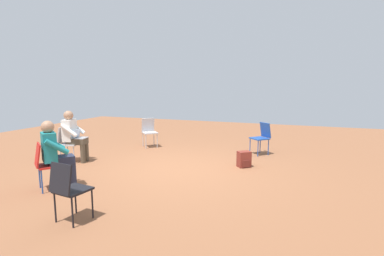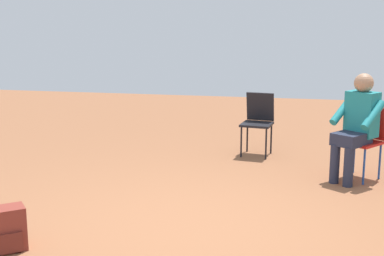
{
  "view_description": "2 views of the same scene",
  "coord_description": "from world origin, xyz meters",
  "views": [
    {
      "loc": [
        -2.6,
        5.9,
        1.88
      ],
      "look_at": [
        -0.32,
        -0.13,
        0.92
      ],
      "focal_mm": 28.0,
      "sensor_mm": 36.0,
      "label": 1
    },
    {
      "loc": [
        0.94,
        -4.35,
        1.84
      ],
      "look_at": [
        -0.01,
        0.12,
        0.91
      ],
      "focal_mm": 50.0,
      "sensor_mm": 36.0,
      "label": 2
    }
  ],
  "objects": [
    {
      "name": "ground_plane",
      "position": [
        0.0,
        0.0,
        0.0
      ],
      "size": [
        16.73,
        16.73,
        0.0
      ],
      "primitive_type": "plane",
      "color": "brown"
    },
    {
      "name": "chair_northeast",
      "position": [
        1.63,
        2.02,
        0.5
      ],
      "size": [
        0.57,
        0.58,
        0.85
      ],
      "rotation": [
        0.0,
        0.0,
        2.5
      ],
      "color": "red",
      "rests_on": "ground"
    },
    {
      "name": "chair_north",
      "position": [
        0.32,
        2.88,
        0.5
      ],
      "size": [
        0.45,
        0.48,
        0.85
      ],
      "rotation": [
        0.0,
        0.0,
        3.01
      ],
      "color": "black",
      "rests_on": "ground"
    },
    {
      "name": "person_in_teal",
      "position": [
        1.53,
        1.88,
        0.69
      ],
      "size": [
        0.63,
        0.63,
        1.24
      ],
      "rotation": [
        0.0,
        0.0,
        2.5
      ],
      "color": "#23283D",
      "rests_on": "ground"
    },
    {
      "name": "backpack_near_laptop_user",
      "position": [
        -1.37,
        -0.69,
        0.16
      ],
      "size": [
        0.34,
        0.33,
        0.36
      ],
      "rotation": [
        0.0,
        0.0,
        0.69
      ],
      "color": "maroon",
      "rests_on": "ground"
    }
  ]
}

